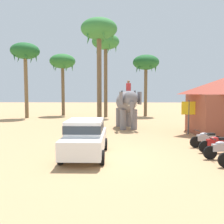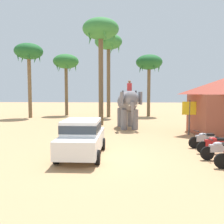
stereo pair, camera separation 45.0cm
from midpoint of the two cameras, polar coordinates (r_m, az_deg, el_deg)
The scene contains 12 objects.
ground_plane at distance 11.14m, azimuth -4.52°, elevation -10.61°, with size 120.00×120.00×0.00m, color tan.
car_sedan_foreground at distance 11.10m, azimuth -7.51°, elevation -5.76°, with size 1.88×4.10×1.70m.
elephant_with_mahout at distance 19.59m, azimuth 2.87°, elevation 1.90°, with size 2.14×3.99×3.88m.
motorcycle_mid_row at distance 11.63m, azimuth 23.85°, elevation -7.98°, with size 1.80×0.55×0.94m.
motorcycle_fourth_in_row at distance 12.69m, azimuth 22.68°, elevation -6.91°, with size 1.80×0.55×0.94m.
motorcycle_far_in_row at distance 13.78m, azimuth 20.49°, elevation -5.95°, with size 1.79×0.57×0.94m.
palm_tree_behind_elephant at distance 29.16m, azimuth -1.99°, elevation 15.62°, with size 3.20×3.20×9.74m.
palm_tree_near_hut at distance 22.29m, azimuth -3.69°, elevation 18.25°, with size 3.20×3.20×9.41m.
palm_tree_left_of_road at distance 31.47m, azimuth -12.04°, elevation 11.31°, with size 3.20×3.20×7.74m.
palm_tree_far_back at distance 30.19m, azimuth 7.61°, elevation 11.23°, with size 3.20×3.20×7.51m.
palm_tree_leaning_seaward at distance 29.67m, azimuth -20.30°, elevation 12.93°, with size 3.20×3.20×8.51m.
signboard_yellow at distance 17.45m, azimuth 17.02°, elevation 0.37°, with size 1.00×0.10×2.40m.
Camera 1 is at (0.89, -10.69, 2.93)m, focal length 38.60 mm.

